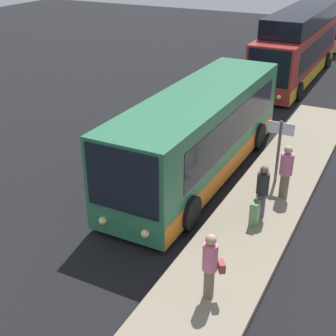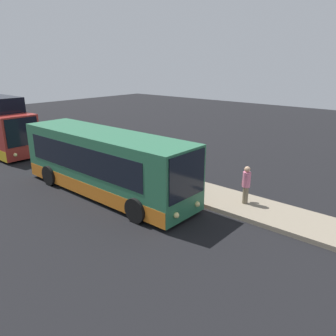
# 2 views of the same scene
# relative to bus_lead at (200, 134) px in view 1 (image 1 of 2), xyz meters

# --- Properties ---
(ground) EXTENTS (80.00, 80.00, 0.00)m
(ground) POSITION_rel_bus_lead_xyz_m (1.07, 0.08, -1.55)
(ground) COLOR black
(platform) EXTENTS (20.00, 2.44, 0.20)m
(platform) POSITION_rel_bus_lead_xyz_m (1.07, 2.91, -1.45)
(platform) COLOR gray
(platform) RESTS_ON ground
(bus_lead) EXTENTS (10.36, 2.83, 3.10)m
(bus_lead) POSITION_rel_bus_lead_xyz_m (0.00, 0.00, 0.00)
(bus_lead) COLOR #2D704C
(bus_lead) RESTS_ON ground
(bus_second) EXTENTS (12.15, 2.72, 4.05)m
(bus_second) POSITION_rel_bus_lead_xyz_m (-14.43, 0.00, 0.26)
(bus_second) COLOR maroon
(bus_second) RESTS_ON ground
(bus_third) EXTENTS (10.80, 2.77, 3.84)m
(bus_third) POSITION_rel_bus_lead_xyz_m (-27.28, 0.00, 0.21)
(bus_third) COLOR silver
(bus_third) RESTS_ON ground
(passenger_boarding) EXTENTS (0.57, 0.57, 1.80)m
(passenger_boarding) POSITION_rel_bus_lead_xyz_m (0.66, 3.32, -0.38)
(passenger_boarding) COLOR #6B604C
(passenger_boarding) RESTS_ON platform
(passenger_waiting) EXTENTS (0.52, 0.52, 1.69)m
(passenger_waiting) POSITION_rel_bus_lead_xyz_m (2.15, 3.01, -0.43)
(passenger_waiting) COLOR #4C476B
(passenger_waiting) RESTS_ON platform
(passenger_with_bags) EXTENTS (0.57, 0.61, 1.75)m
(passenger_with_bags) POSITION_rel_bus_lead_xyz_m (6.18, 3.02, -0.40)
(passenger_with_bags) COLOR #6B604C
(passenger_with_bags) RESTS_ON platform
(suitcase) EXTENTS (0.37, 0.23, 0.98)m
(suitcase) POSITION_rel_bus_lead_xyz_m (2.70, 2.99, -0.98)
(suitcase) COLOR #598C59
(suitcase) RESTS_ON platform
(sign_post) EXTENTS (0.10, 0.89, 2.24)m
(sign_post) POSITION_rel_bus_lead_xyz_m (-0.23, 2.80, 0.11)
(sign_post) COLOR #4C4C51
(sign_post) RESTS_ON platform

